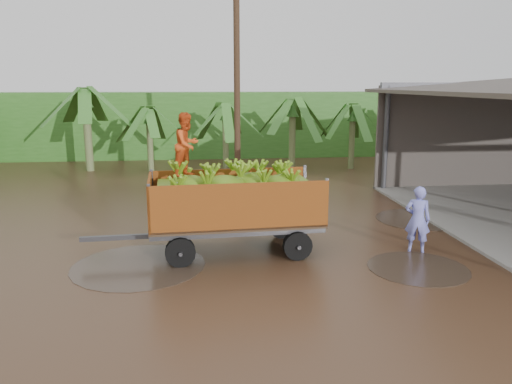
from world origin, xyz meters
TOP-DOWN VIEW (x-y plane):
  - ground at (0.00, 0.00)m, footprint 100.00×100.00m
  - hedge_north at (-2.00, 16.00)m, footprint 22.00×3.00m
  - banana_trailer at (-0.97, -0.99)m, footprint 5.77×2.25m
  - man_blue at (3.48, -1.51)m, footprint 0.71×0.61m
  - utility_pole at (-0.33, 6.77)m, footprint 1.20×0.24m
  - banana_plants at (-5.14, 6.15)m, footprint 24.10×20.38m

SIDE VIEW (x-z plane):
  - ground at x=0.00m, z-range 0.00..0.00m
  - man_blue at x=3.48m, z-range 0.00..1.65m
  - banana_trailer at x=-0.97m, z-range -0.45..2.96m
  - banana_plants at x=-5.14m, z-range -0.32..3.86m
  - hedge_north at x=-2.00m, z-range 0.00..3.60m
  - utility_pole at x=-0.33m, z-range 0.06..8.05m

